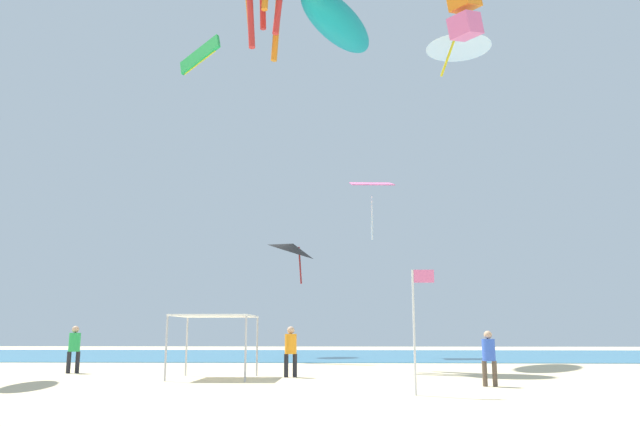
% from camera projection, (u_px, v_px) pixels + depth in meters
% --- Properties ---
extents(ground, '(110.00, 110.00, 0.10)m').
position_uv_depth(ground, '(320.00, 387.00, 19.22)').
color(ground, beige).
extents(ocean_strip, '(110.00, 24.78, 0.03)m').
position_uv_depth(ocean_strip, '(335.00, 355.00, 45.52)').
color(ocean_strip, teal).
rests_on(ocean_strip, ground).
extents(canopy_tent, '(2.80, 2.84, 2.25)m').
position_uv_depth(canopy_tent, '(215.00, 318.00, 22.60)').
color(canopy_tent, '#B2B2B7').
rests_on(canopy_tent, ground).
extents(person_near_tent, '(0.48, 0.44, 1.85)m').
position_uv_depth(person_near_tent, '(291.00, 347.00, 22.99)').
color(person_near_tent, black).
rests_on(person_near_tent, ground).
extents(person_leftmost, '(0.45, 0.40, 1.67)m').
position_uv_depth(person_leftmost, '(489.00, 354.00, 19.06)').
color(person_leftmost, brown).
rests_on(person_leftmost, ground).
extents(person_central, '(0.47, 0.45, 1.89)m').
position_uv_depth(person_central, '(74.00, 345.00, 25.27)').
color(person_central, black).
rests_on(person_central, ground).
extents(banner_flag, '(0.61, 0.06, 3.30)m').
position_uv_depth(banner_flag, '(417.00, 318.00, 16.58)').
color(banner_flag, silver).
rests_on(banner_flag, ground).
extents(kite_delta_black, '(4.34, 4.33, 3.24)m').
position_uv_depth(kite_delta_black, '(292.00, 248.00, 43.11)').
color(kite_delta_black, black).
extents(kite_parafoil_green, '(3.27, 2.28, 2.30)m').
position_uv_depth(kite_parafoil_green, '(200.00, 55.00, 42.65)').
color(kite_parafoil_green, green).
extents(kite_diamond_pink, '(3.14, 3.05, 4.46)m').
position_uv_depth(kite_diamond_pink, '(371.00, 187.00, 43.84)').
color(kite_diamond_pink, pink).
extents(kite_box_orange, '(1.75, 1.74, 2.63)m').
position_uv_depth(kite_box_orange, '(464.00, 12.00, 28.60)').
color(kite_box_orange, orange).
extents(kite_delta_white, '(5.90, 5.90, 3.41)m').
position_uv_depth(kite_delta_white, '(458.00, 43.00, 41.97)').
color(kite_delta_white, white).
extents(kite_inflatable_teal, '(5.98, 8.57, 3.03)m').
position_uv_depth(kite_inflatable_teal, '(337.00, 22.00, 39.57)').
color(kite_inflatable_teal, teal).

